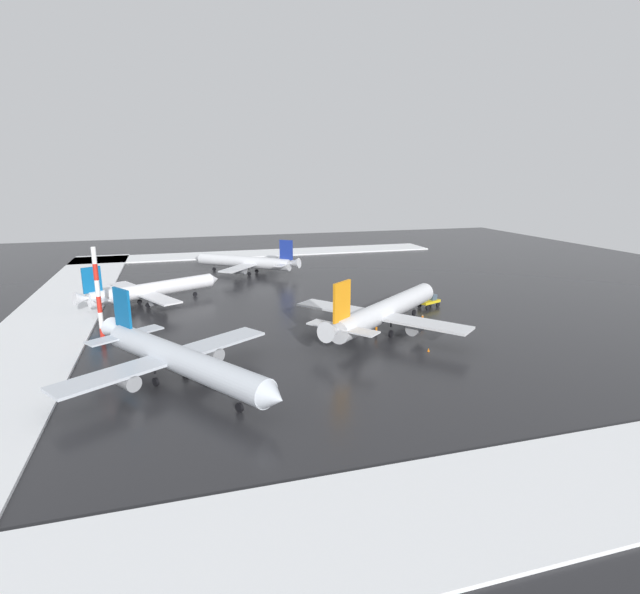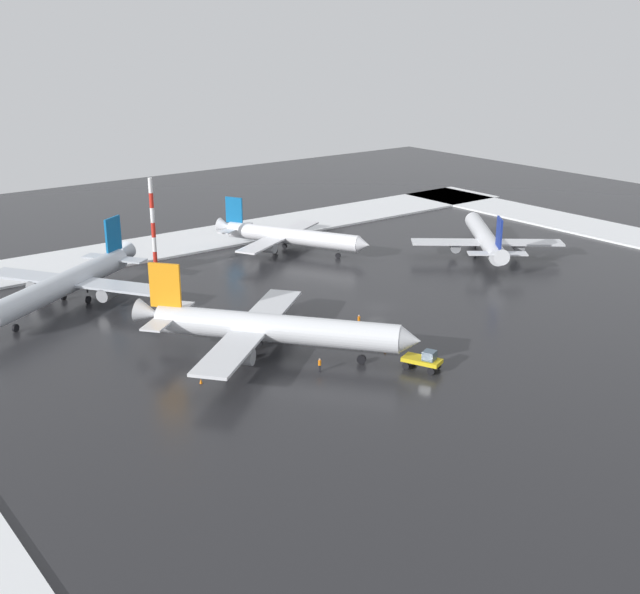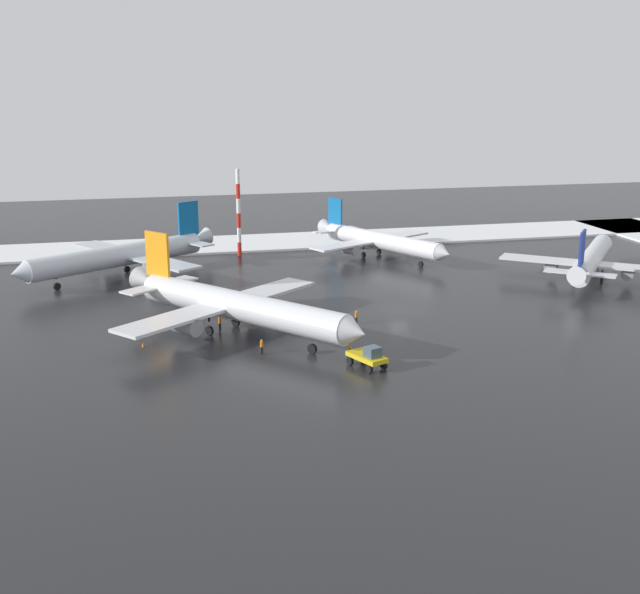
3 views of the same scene
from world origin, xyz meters
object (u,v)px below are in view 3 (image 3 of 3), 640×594
(ground_crew_beside_wing, at_px, (356,316))
(antenna_mast, at_px, (239,213))
(airplane_foreground_jet, at_px, (379,240))
(airplane_far_rear, at_px, (591,260))
(traffic_cone_near_nose, at_px, (350,346))
(traffic_cone_wingtip_side, at_px, (143,344))
(ground_crew_near_tug, at_px, (220,322))
(traffic_cone_mid_line, at_px, (282,317))
(airplane_parked_starboard, at_px, (235,305))
(pushback_tug, at_px, (368,356))
(ground_crew_by_nose_gear, at_px, (262,346))
(airplane_parked_portside, at_px, (122,255))

(ground_crew_beside_wing, distance_m, antenna_mast, 45.30)
(airplane_foreground_jet, bearing_deg, ground_crew_beside_wing, -49.05)
(antenna_mast, bearing_deg, airplane_far_rear, 149.34)
(traffic_cone_near_nose, distance_m, traffic_cone_wingtip_side, 23.78)
(ground_crew_near_tug, distance_m, traffic_cone_wingtip_side, 10.41)
(ground_crew_beside_wing, distance_m, traffic_cone_mid_line, 9.75)
(traffic_cone_near_nose, xyz_separation_m, traffic_cone_wingtip_side, (23.03, -5.94, 0.00))
(ground_crew_near_tug, bearing_deg, airplane_parked_starboard, -168.91)
(airplane_far_rear, bearing_deg, ground_crew_beside_wing, 147.84)
(pushback_tug, height_order, antenna_mast, antenna_mast)
(pushback_tug, distance_m, antenna_mast, 60.39)
(ground_crew_by_nose_gear, xyz_separation_m, traffic_cone_near_nose, (-10.18, 0.25, -0.70))
(ground_crew_by_nose_gear, bearing_deg, traffic_cone_mid_line, -64.43)
(airplane_parked_starboard, bearing_deg, ground_crew_beside_wing, 54.31)
(airplane_far_rear, relative_size, airplane_foreground_jet, 0.94)
(airplane_parked_portside, xyz_separation_m, airplane_foreground_jet, (-43.20, -4.66, -0.45))
(airplane_foreground_jet, xyz_separation_m, ground_crew_beside_wing, (14.68, 37.35, -2.05))
(traffic_cone_wingtip_side, bearing_deg, pushback_tug, 151.25)
(airplane_parked_starboard, bearing_deg, traffic_cone_wingtip_side, -116.89)
(ground_crew_by_nose_gear, relative_size, traffic_cone_wingtip_side, 3.11)
(ground_crew_near_tug, bearing_deg, traffic_cone_wingtip_side, 90.04)
(airplane_parked_portside, bearing_deg, pushback_tug, 84.44)
(airplane_parked_starboard, distance_m, traffic_cone_mid_line, 9.01)
(airplane_far_rear, xyz_separation_m, ground_crew_near_tug, (58.42, 12.83, -2.19))
(ground_crew_beside_wing, height_order, traffic_cone_wingtip_side, ground_crew_beside_wing)
(ground_crew_by_nose_gear, distance_m, antenna_mast, 53.42)
(airplane_far_rear, distance_m, traffic_cone_mid_line, 51.19)
(airplane_far_rear, bearing_deg, airplane_foreground_jet, 88.05)
(ground_crew_beside_wing, bearing_deg, airplane_foreground_jet, -138.77)
(airplane_parked_portside, height_order, antenna_mast, antenna_mast)
(ground_crew_near_tug, height_order, traffic_cone_mid_line, ground_crew_near_tug)
(airplane_parked_portside, relative_size, ground_crew_by_nose_gear, 18.23)
(airplane_foreground_jet, relative_size, ground_crew_near_tug, 16.64)
(airplane_parked_portside, relative_size, pushback_tug, 6.12)
(airplane_foreground_jet, relative_size, ground_crew_beside_wing, 16.64)
(airplane_parked_starboard, height_order, airplane_parked_portside, airplane_parked_starboard)
(airplane_far_rear, xyz_separation_m, traffic_cone_mid_line, (50.13, 9.92, -2.88))
(ground_crew_beside_wing, bearing_deg, traffic_cone_wingtip_side, -20.50)
(airplane_parked_starboard, distance_m, airplane_far_rear, 58.70)
(antenna_mast, distance_m, traffic_cone_mid_line, 40.31)
(airplane_far_rear, distance_m, ground_crew_beside_wing, 43.86)
(airplane_parked_portside, distance_m, ground_crew_near_tug, 33.42)
(airplane_parked_starboard, distance_m, ground_crew_beside_wing, 15.56)
(airplane_parked_portside, height_order, traffic_cone_mid_line, airplane_parked_portside)
(traffic_cone_near_nose, bearing_deg, ground_crew_near_tug, -37.46)
(airplane_parked_portside, distance_m, traffic_cone_near_nose, 48.89)
(airplane_far_rear, distance_m, pushback_tug, 53.84)
(airplane_parked_portside, height_order, pushback_tug, airplane_parked_portside)
(pushback_tug, bearing_deg, airplane_parked_starboard, -163.93)
(airplane_far_rear, height_order, traffic_cone_wingtip_side, airplane_far_rear)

